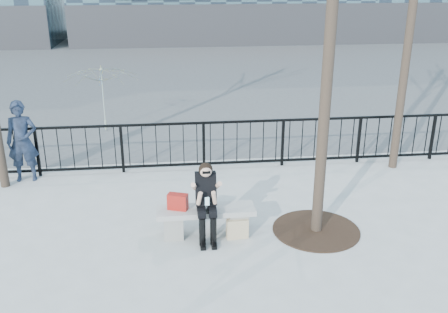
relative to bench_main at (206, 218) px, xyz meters
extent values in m
plane|color=#9B9C97|center=(0.00, 0.00, -0.30)|extent=(120.00, 120.00, 0.00)
cube|color=#474747|center=(0.00, 15.00, -0.30)|extent=(60.00, 23.00, 0.01)
cube|color=black|center=(0.00, 3.00, 0.78)|extent=(14.00, 0.05, 0.05)
cube|color=black|center=(0.00, 3.00, -0.18)|extent=(14.00, 0.05, 0.05)
cube|color=#2D2D30|center=(3.00, 21.96, 0.90)|extent=(18.00, 0.08, 2.40)
cylinder|color=black|center=(1.90, -0.10, 3.45)|extent=(0.18, 0.18, 7.50)
cylinder|color=black|center=(4.50, 2.60, 3.20)|extent=(0.18, 0.18, 7.00)
cylinder|color=black|center=(1.90, -0.10, -0.29)|extent=(1.50, 1.50, 0.02)
cube|color=slate|center=(-0.55, 0.00, -0.10)|extent=(0.32, 0.38, 0.40)
cube|color=slate|center=(0.55, 0.00, -0.10)|extent=(0.32, 0.38, 0.40)
cube|color=gray|center=(0.00, 0.00, 0.14)|extent=(1.65, 0.46, 0.09)
cube|color=#A11A13|center=(-0.46, 0.02, 0.32)|extent=(0.36, 0.26, 0.27)
cube|color=beige|center=(0.51, -0.19, -0.13)|extent=(0.37, 0.16, 0.34)
imported|color=black|center=(-3.62, 2.80, 0.57)|extent=(0.66, 0.46, 1.74)
imported|color=gold|center=(-2.30, 6.11, 0.62)|extent=(2.29, 2.32, 1.84)
camera|label=1|loc=(-0.57, -7.50, 3.93)|focal=40.00mm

